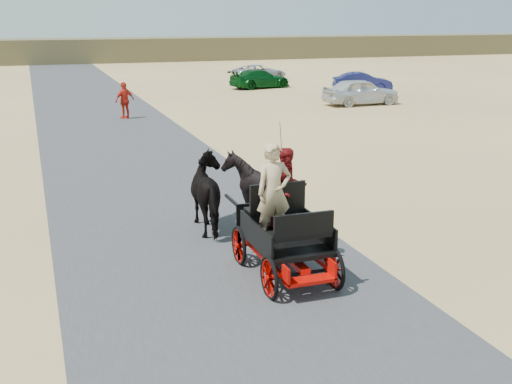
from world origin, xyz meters
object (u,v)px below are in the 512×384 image
object	(u,v)px
pedestrian	(125,100)
car_a	(361,92)
horse_left	(212,194)
car_b	(362,82)
car_d	(259,72)
carriage	(284,257)
horse_right	(258,189)
car_c	(260,79)

from	to	relation	value
pedestrian	car_a	size ratio (longest dim) A/B	0.41
pedestrian	horse_left	bearing A→B (deg)	62.69
car_b	car_d	xyz separation A→B (m)	(-3.60, 9.49, -0.04)
carriage	horse_left	size ratio (longest dim) A/B	1.20
carriage	car_d	distance (m)	37.87
horse_right	car_c	xyz separation A→B (m)	(9.85, 27.45, -0.23)
car_a	car_c	xyz separation A→B (m)	(-2.38, 9.68, -0.10)
car_b	car_c	size ratio (longest dim) A/B	0.88
pedestrian	car_a	world-z (taller)	pedestrian
horse_right	pedestrian	world-z (taller)	pedestrian
pedestrian	car_b	bearing A→B (deg)	175.70
pedestrian	car_d	bearing A→B (deg)	-153.78
horse_left	carriage	bearing A→B (deg)	100.39
carriage	car_d	bearing A→B (deg)	71.07
car_a	car_b	bearing A→B (deg)	-31.05
horse_left	car_a	world-z (taller)	horse_left
horse_right	pedestrian	xyz separation A→B (m)	(-0.60, 17.10, 0.01)
horse_left	pedestrian	xyz separation A→B (m)	(0.50, 17.10, 0.02)
pedestrian	car_b	distance (m)	17.11
horse_left	car_a	xyz separation A→B (m)	(13.33, 17.77, -0.13)
horse_left	car_d	size ratio (longest dim) A/B	0.49
car_a	carriage	bearing A→B (deg)	146.53
car_a	car_d	world-z (taller)	car_a
horse_right	car_d	bearing A→B (deg)	-109.68
horse_right	car_d	world-z (taller)	horse_right
car_b	carriage	bearing A→B (deg)	167.44
car_a	car_c	size ratio (longest dim) A/B	0.99
carriage	car_a	size ratio (longest dim) A/B	0.57
car_a	car_d	xyz separation A→B (m)	(-0.49, 15.05, -0.15)
car_c	car_d	xyz separation A→B (m)	(1.89, 5.37, -0.05)
horse_left	car_b	size ratio (longest dim) A/B	0.54
car_b	car_c	xyz separation A→B (m)	(-5.49, 4.12, 0.00)
car_a	car_b	size ratio (longest dim) A/B	1.13
carriage	car_a	world-z (taller)	car_a
carriage	car_d	xyz separation A→B (m)	(12.29, 35.82, 0.21)
horse_right	car_a	distance (m)	21.57
car_a	pedestrian	bearing A→B (deg)	91.11
car_a	car_b	xyz separation A→B (m)	(3.10, 5.56, -0.10)
horse_right	car_b	bearing A→B (deg)	-123.32
carriage	car_a	xyz separation A→B (m)	(12.78, 20.77, 0.35)
pedestrian	car_a	bearing A→B (deg)	157.34
carriage	horse_left	world-z (taller)	horse_left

